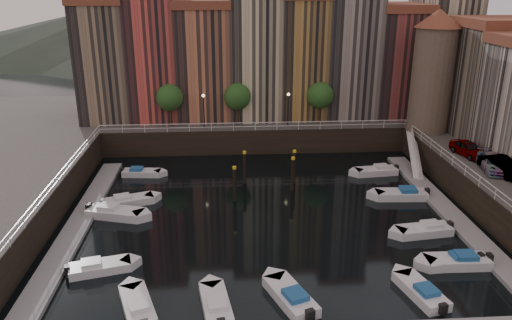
{
  "coord_description": "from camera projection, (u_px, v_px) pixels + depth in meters",
  "views": [
    {
      "loc": [
        -3.67,
        -40.32,
        19.66
      ],
      "look_at": [
        -0.71,
        4.0,
        3.63
      ],
      "focal_mm": 35.0,
      "sensor_mm": 36.0,
      "label": 1
    }
  ],
  "objects": [
    {
      "name": "boat_right_2",
      "position": [
        425.0,
        230.0,
        40.87
      ],
      "size": [
        4.9,
        2.32,
        1.1
      ],
      "rotation": [
        0.0,
        0.0,
        3.27
      ],
      "color": "silver",
      "rests_on": "ground"
    },
    {
      "name": "ground",
      "position": [
        267.0,
        213.0,
        44.75
      ],
      "size": [
        200.0,
        200.0,
        0.0
      ],
      "primitive_type": "plane",
      "color": "black",
      "rests_on": "ground"
    },
    {
      "name": "boat_left_4",
      "position": [
        141.0,
        173.0,
        53.22
      ],
      "size": [
        4.32,
        1.93,
        0.98
      ],
      "rotation": [
        0.0,
        0.0,
        -0.1
      ],
      "color": "silver",
      "rests_on": "ground"
    },
    {
      "name": "quay_far",
      "position": [
        251.0,
        120.0,
        68.64
      ],
      "size": [
        80.0,
        20.0,
        3.0
      ],
      "primitive_type": "cube",
      "color": "black",
      "rests_on": "ground"
    },
    {
      "name": "far_terrace",
      "position": [
        277.0,
        53.0,
        63.29
      ],
      "size": [
        48.7,
        10.3,
        17.5
      ],
      "color": "#806A52",
      "rests_on": "quay_far"
    },
    {
      "name": "boat_left_2",
      "position": [
        114.0,
        213.0,
        43.88
      ],
      "size": [
        5.38,
        3.23,
        1.21
      ],
      "rotation": [
        0.0,
        0.0,
        -0.29
      ],
      "color": "silver",
      "rests_on": "ground"
    },
    {
      "name": "boat_right_0",
      "position": [
        454.0,
        262.0,
        36.34
      ],
      "size": [
        4.58,
        2.0,
        1.04
      ],
      "rotation": [
        0.0,
        0.0,
        3.23
      ],
      "color": "silver",
      "rests_on": "ground"
    },
    {
      "name": "boat_near_1",
      "position": [
        216.0,
        305.0,
        31.47
      ],
      "size": [
        2.33,
        4.71,
        1.06
      ],
      "rotation": [
        0.0,
        0.0,
        1.73
      ],
      "color": "silver",
      "rests_on": "ground"
    },
    {
      "name": "boat_near_2",
      "position": [
        291.0,
        297.0,
        32.21
      ],
      "size": [
        3.4,
        5.11,
        1.15
      ],
      "rotation": [
        0.0,
        0.0,
        1.94
      ],
      "color": "silver",
      "rests_on": "ground"
    },
    {
      "name": "dock_right",
      "position": [
        447.0,
        211.0,
        44.77
      ],
      "size": [
        2.0,
        28.0,
        0.35
      ],
      "primitive_type": "cube",
      "color": "gray",
      "rests_on": "ground"
    },
    {
      "name": "boat_right_4",
      "position": [
        377.0,
        171.0,
        53.58
      ],
      "size": [
        4.81,
        2.15,
        1.08
      ],
      "rotation": [
        0.0,
        0.0,
        3.24
      ],
      "color": "silver",
      "rests_on": "ground"
    },
    {
      "name": "car_b",
      "position": [
        503.0,
        167.0,
        44.87
      ],
      "size": [
        2.79,
        5.12,
        1.6
      ],
      "primitive_type": "imported",
      "rotation": [
        0.0,
        0.0,
        0.24
      ],
      "color": "gray",
      "rests_on": "quay_right"
    },
    {
      "name": "boat_near_3",
      "position": [
        422.0,
        292.0,
        32.8
      ],
      "size": [
        2.69,
        4.75,
        1.06
      ],
      "rotation": [
        0.0,
        0.0,
        1.82
      ],
      "color": "silver",
      "rests_on": "ground"
    },
    {
      "name": "boat_right_1",
      "position": [
        458.0,
        261.0,
        36.3
      ],
      "size": [
        4.93,
        1.87,
        1.13
      ],
      "rotation": [
        0.0,
        0.0,
        3.12
      ],
      "color": "silver",
      "rests_on": "ground"
    },
    {
      "name": "car_a",
      "position": [
        468.0,
        149.0,
        49.78
      ],
      "size": [
        2.61,
        4.69,
        1.51
      ],
      "primitive_type": "imported",
      "rotation": [
        0.0,
        0.0,
        0.2
      ],
      "color": "gray",
      "rests_on": "quay_right"
    },
    {
      "name": "boat_near_0",
      "position": [
        138.0,
        307.0,
        31.27
      ],
      "size": [
        3.06,
        4.83,
        1.09
      ],
      "rotation": [
        0.0,
        0.0,
        1.9
      ],
      "color": "silver",
      "rests_on": "ground"
    },
    {
      "name": "gangway",
      "position": [
        415.0,
        152.0,
        54.55
      ],
      "size": [
        2.78,
        8.32,
        3.73
      ],
      "color": "white",
      "rests_on": "ground"
    },
    {
      "name": "car_c",
      "position": [
        492.0,
        164.0,
        46.02
      ],
      "size": [
        2.97,
        5.25,
        1.43
      ],
      "primitive_type": "imported",
      "rotation": [
        0.0,
        0.0,
        -0.2
      ],
      "color": "gray",
      "rests_on": "quay_right"
    },
    {
      "name": "boat_right_3",
      "position": [
        402.0,
        194.0,
        47.63
      ],
      "size": [
        5.15,
        2.1,
        1.17
      ],
      "rotation": [
        0.0,
        0.0,
        3.09
      ],
      "color": "silver",
      "rests_on": "ground"
    },
    {
      "name": "boat_left_3",
      "position": [
        128.0,
        201.0,
        46.29
      ],
      "size": [
        4.81,
        3.06,
        1.08
      ],
      "rotation": [
        0.0,
        0.0,
        0.33
      ],
      "color": "silver",
      "rests_on": "ground"
    },
    {
      "name": "railings",
      "position": [
        263.0,
        155.0,
        48.05
      ],
      "size": [
        36.08,
        34.04,
        0.52
      ],
      "color": "white",
      "rests_on": "ground"
    },
    {
      "name": "street_lamps",
      "position": [
        246.0,
        104.0,
        58.83
      ],
      "size": [
        10.36,
        0.36,
        4.18
      ],
      "color": "black",
      "rests_on": "quay_far"
    },
    {
      "name": "boat_left_1",
      "position": [
        99.0,
        267.0,
        35.62
      ],
      "size": [
        4.63,
        2.64,
        1.04
      ],
      "rotation": [
        0.0,
        0.0,
        0.25
      ],
      "color": "silver",
      "rests_on": "ground"
    },
    {
      "name": "promenade_trees",
      "position": [
        243.0,
        97.0,
        59.51
      ],
      "size": [
        21.2,
        3.2,
        5.2
      ],
      "color": "black",
      "rests_on": "quay_far"
    },
    {
      "name": "corner_tower",
      "position": [
        433.0,
        70.0,
        56.15
      ],
      "size": [
        5.2,
        5.2,
        13.8
      ],
      "color": "#6B5B4C",
      "rests_on": "quay_right"
    },
    {
      "name": "mooring_pilings",
      "position": [
        267.0,
        173.0,
        49.4
      ],
      "size": [
        6.57,
        4.65,
        3.78
      ],
      "color": "black",
      "rests_on": "ground"
    },
    {
      "name": "dock_left",
      "position": [
        80.0,
        222.0,
        42.74
      ],
      "size": [
        2.0,
        28.0,
        0.35
      ],
      "primitive_type": "cube",
      "color": "gray",
      "rests_on": "ground"
    },
    {
      "name": "mountains",
      "position": [
        240.0,
        23.0,
        145.41
      ],
      "size": [
        145.0,
        100.0,
        18.0
      ],
      "color": "#2D382D",
      "rests_on": "ground"
    }
  ]
}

